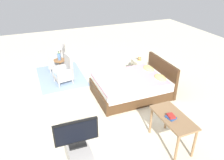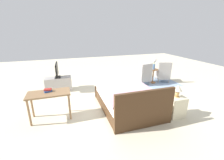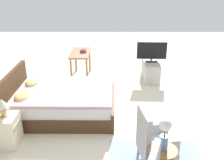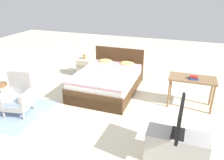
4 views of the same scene
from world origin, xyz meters
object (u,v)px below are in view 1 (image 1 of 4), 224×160
object	(u,v)px
armchair_by_window_left	(59,61)
armchair_by_window_right	(64,72)
tv_stand	(79,155)
nightstand	(139,68)
book_stack	(171,117)
bed	(133,86)
side_table	(60,66)
table_lamp	(140,54)
flower_vase	(59,52)
tv_flatscreen	(76,133)
vanity_desk	(173,121)

from	to	relation	value
armchair_by_window_left	armchair_by_window_right	xyz separation A→B (m)	(0.98, 0.00, 0.00)
armchair_by_window_left	tv_stand	bearing A→B (deg)	-5.36
nightstand	book_stack	distance (m)	3.39
bed	side_table	size ratio (longest dim) A/B	3.45
tv_stand	bed	bearing A→B (deg)	132.41
armchair_by_window_left	nightstand	world-z (taller)	armchair_by_window_left
armchair_by_window_left	side_table	bearing A→B (deg)	-4.59
nightstand	book_stack	bearing A→B (deg)	-17.66
bed	side_table	xyz separation A→B (m)	(-1.99, -1.76, 0.09)
bed	armchair_by_window_right	size ratio (longest dim) A/B	2.31
table_lamp	tv_stand	xyz separation A→B (m)	(3.00, -2.90, -0.52)
flower_vase	tv_flatscreen	xyz separation A→B (m)	(3.94, -0.38, -0.10)
nightstand	tv_flatscreen	xyz separation A→B (m)	(3.00, -2.90, 0.52)
nightstand	tv_stand	size ratio (longest dim) A/B	0.59
bed	vanity_desk	world-z (taller)	bed
armchair_by_window_left	tv_stand	xyz separation A→B (m)	(4.43, -0.42, -0.12)
table_lamp	tv_flatscreen	size ratio (longest dim) A/B	0.41
table_lamp	vanity_desk	bearing A→B (deg)	-16.46
nightstand	side_table	bearing A→B (deg)	-110.41
tv_stand	book_stack	distance (m)	1.96
nightstand	tv_flatscreen	world-z (taller)	tv_flatscreen
armchair_by_window_right	nightstand	bearing A→B (deg)	79.85
flower_vase	armchair_by_window_left	bearing A→B (deg)	175.41
armchair_by_window_right	side_table	world-z (taller)	armchair_by_window_right
bed	armchair_by_window_right	xyz separation A→B (m)	(-1.50, -1.72, 0.08)
side_table	vanity_desk	distance (m)	4.42
nightstand	vanity_desk	size ratio (longest dim) A/B	0.54
tv_stand	armchair_by_window_left	bearing A→B (deg)	174.64
armchair_by_window_left	table_lamp	world-z (taller)	armchair_by_window_left
book_stack	nightstand	bearing A→B (deg)	162.34
book_stack	bed	bearing A→B (deg)	173.33
bed	tv_flatscreen	distance (m)	2.94
book_stack	tv_flatscreen	bearing A→B (deg)	-95.81
bed	table_lamp	size ratio (longest dim) A/B	6.44
armchair_by_window_right	tv_flatscreen	distance (m)	3.50
bed	book_stack	world-z (taller)	bed
armchair_by_window_left	nightstand	distance (m)	2.87
nightstand	tv_flatscreen	bearing A→B (deg)	-43.99
armchair_by_window_right	book_stack	xyz separation A→B (m)	(3.64, 1.47, 0.38)
nightstand	table_lamp	world-z (taller)	table_lamp
side_table	flower_vase	bearing A→B (deg)	90.00
table_lamp	flower_vase	bearing A→B (deg)	-110.40
armchair_by_window_right	nightstand	xyz separation A→B (m)	(0.44, 2.48, -0.10)
flower_vase	nightstand	size ratio (longest dim) A/B	0.84
armchair_by_window_right	tv_stand	size ratio (longest dim) A/B	0.96
bed	tv_stand	world-z (taller)	bed
tv_flatscreen	armchair_by_window_left	bearing A→B (deg)	174.64
flower_vase	book_stack	distance (m)	4.40
armchair_by_window_right	book_stack	distance (m)	3.94
tv_stand	tv_flatscreen	world-z (taller)	tv_flatscreen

